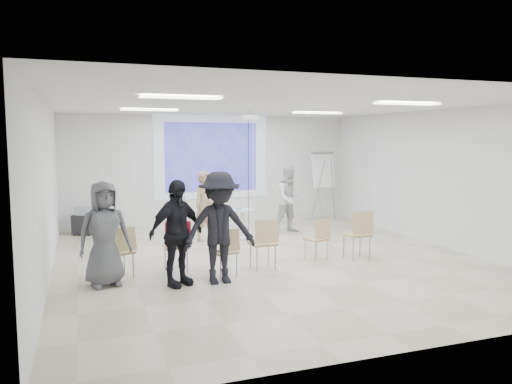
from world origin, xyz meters
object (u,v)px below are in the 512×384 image
object	(u,v)px
chair_far_left	(121,248)
chair_right_far	(359,231)
av_cart	(83,222)
player_left	(205,201)
chair_left_inner	(226,248)
player_right	(290,195)
audience_left	(176,225)
chair_right_inner	(319,236)
audience_outer	(104,228)
flipchart_easel	(323,170)
laptop	(224,250)
chair_center	(264,240)
pedestal_table	(243,222)
chair_left_mid	(177,243)
audience_mid	(220,220)

from	to	relation	value
chair_far_left	chair_right_far	xyz separation A→B (m)	(4.48, -0.17, 0.05)
av_cart	player_left	bearing A→B (deg)	-8.76
chair_left_inner	av_cart	xyz separation A→B (m)	(-2.27, 4.80, -0.17)
player_left	player_right	distance (m)	2.28
player_left	chair_left_inner	size ratio (longest dim) A/B	2.20
chair_right_far	audience_left	size ratio (longest dim) A/B	0.49
player_left	chair_right_inner	bearing A→B (deg)	-78.61
audience_outer	flipchart_easel	size ratio (longest dim) A/B	0.95
laptop	audience_left	world-z (taller)	audience_left
player_left	audience_left	world-z (taller)	audience_left
chair_center	av_cart	bearing A→B (deg)	123.21
pedestal_table	player_left	size ratio (longest dim) A/B	0.39
chair_left_mid	chair_right_inner	xyz separation A→B (m)	(2.76, -0.04, -0.05)
chair_left_inner	av_cart	distance (m)	5.31
pedestal_table	chair_far_left	bearing A→B (deg)	-139.10
pedestal_table	chair_left_mid	world-z (taller)	chair_left_mid
player_left	laptop	distance (m)	3.05
audience_left	pedestal_table	bearing A→B (deg)	29.99
audience_outer	chair_far_left	bearing A→B (deg)	34.95
pedestal_table	chair_right_far	xyz separation A→B (m)	(1.49, -2.76, 0.18)
player_left	audience_outer	xyz separation A→B (m)	(-2.38, -2.92, 0.03)
chair_left_mid	audience_left	world-z (taller)	audience_left
audience_mid	av_cart	distance (m)	5.57
chair_far_left	audience_outer	world-z (taller)	audience_outer
chair_far_left	audience_left	size ratio (longest dim) A/B	0.46
av_cart	player_right	bearing A→B (deg)	7.87
player_left	chair_right_inner	size ratio (longest dim) A/B	2.26
chair_far_left	chair_left_inner	size ratio (longest dim) A/B	1.07
chair_right_far	player_left	bearing A→B (deg)	131.17
chair_left_mid	flipchart_easel	xyz separation A→B (m)	(4.93, 4.02, 0.93)
player_right	chair_right_far	bearing A→B (deg)	-93.63
pedestal_table	audience_left	xyz separation A→B (m)	(-2.18, -3.27, 0.59)
chair_center	audience_outer	distance (m)	2.78
chair_far_left	chair_left_mid	distance (m)	0.97
chair_right_far	av_cart	distance (m)	6.78
player_left	audience_left	size ratio (longest dim) A/B	0.93
chair_right_far	laptop	world-z (taller)	chair_right_far
audience_mid	flipchart_easel	distance (m)	6.58
audience_mid	audience_outer	size ratio (longest dim) A/B	1.10
chair_left_mid	audience_left	size ratio (longest dim) A/B	0.46
chair_right_far	flipchart_easel	distance (m)	4.61
flipchart_easel	av_cart	distance (m)	6.56
audience_outer	pedestal_table	bearing A→B (deg)	29.80
chair_far_left	laptop	xyz separation A→B (m)	(1.69, -0.35, -0.08)
chair_far_left	av_cart	bearing A→B (deg)	75.82
player_right	chair_right_inner	size ratio (longest dim) A/B	2.33
chair_right_inner	laptop	xyz separation A→B (m)	(-2.04, -0.42, -0.03)
chair_center	chair_far_left	bearing A→B (deg)	173.96
player_right	chair_right_far	world-z (taller)	player_right
laptop	audience_left	xyz separation A→B (m)	(-0.87, -0.33, 0.54)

